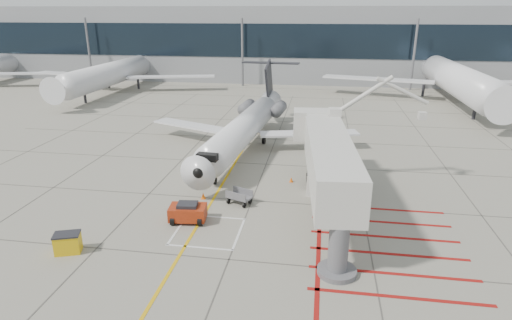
% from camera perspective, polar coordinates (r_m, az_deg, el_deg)
% --- Properties ---
extents(ground_plane, '(260.00, 260.00, 0.00)m').
position_cam_1_polar(ground_plane, '(28.23, -1.90, -8.81)').
color(ground_plane, gray).
rests_on(ground_plane, ground).
extents(regional_jet, '(25.28, 30.72, 7.57)m').
position_cam_1_polar(regional_jet, '(39.80, -2.48, 5.47)').
color(regional_jet, white).
rests_on(regional_jet, ground_plane).
extents(jet_bridge, '(10.16, 18.92, 7.30)m').
position_cam_1_polar(jet_bridge, '(27.97, 9.80, -1.17)').
color(jet_bridge, silver).
rests_on(jet_bridge, ground_plane).
extents(pushback_tug, '(2.54, 1.74, 1.39)m').
position_cam_1_polar(pushback_tug, '(28.88, -9.08, -6.83)').
color(pushback_tug, '#9E2B0F').
rests_on(pushback_tug, ground_plane).
extents(spill_bin, '(1.63, 1.34, 1.21)m').
position_cam_1_polar(spill_bin, '(27.43, -23.81, -10.08)').
color(spill_bin, '#E2B30C').
rests_on(spill_bin, ground_plane).
extents(baggage_cart, '(2.00, 1.65, 1.09)m').
position_cam_1_polar(baggage_cart, '(31.11, -2.24, -4.91)').
color(baggage_cart, slate).
rests_on(baggage_cart, ground_plane).
extents(ground_power_unit, '(2.31, 1.39, 1.80)m').
position_cam_1_polar(ground_power_unit, '(32.82, 8.81, -3.13)').
color(ground_power_unit, silver).
rests_on(ground_power_unit, ground_plane).
extents(cone_nose, '(0.35, 0.35, 0.48)m').
position_cam_1_polar(cone_nose, '(32.22, -7.05, -4.75)').
color(cone_nose, '#FF650D').
rests_on(cone_nose, ground_plane).
extents(cone_side, '(0.31, 0.31, 0.43)m').
position_cam_1_polar(cone_side, '(35.15, 4.72, -2.61)').
color(cone_side, '#E95D0C').
rests_on(cone_side, ground_plane).
extents(terminal_building, '(180.00, 28.00, 14.00)m').
position_cam_1_polar(terminal_building, '(94.79, 12.46, 15.11)').
color(terminal_building, gray).
rests_on(terminal_building, ground_plane).
extents(terminal_glass_band, '(180.00, 0.10, 6.00)m').
position_cam_1_polar(terminal_glass_band, '(80.73, 13.03, 15.12)').
color(terminal_glass_band, black).
rests_on(terminal_glass_band, ground_plane).
extents(bg_aircraft_b, '(33.67, 37.41, 11.22)m').
position_cam_1_polar(bg_aircraft_b, '(79.19, -18.19, 12.85)').
color(bg_aircraft_b, silver).
rests_on(bg_aircraft_b, ground_plane).
extents(bg_aircraft_c, '(38.94, 43.26, 12.98)m').
position_cam_1_polar(bg_aircraft_c, '(73.39, 24.79, 12.30)').
color(bg_aircraft_c, silver).
rests_on(bg_aircraft_c, ground_plane).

